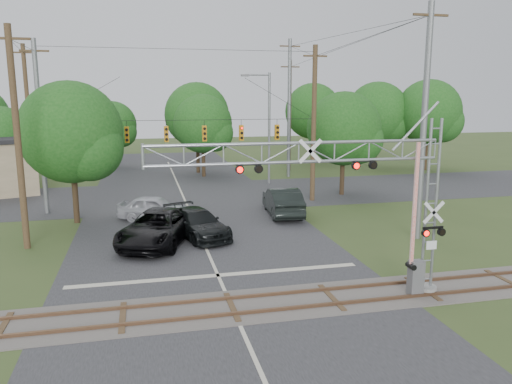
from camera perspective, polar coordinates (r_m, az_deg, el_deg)
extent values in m
plane|color=#364821|center=(17.57, -1.54, -15.70)|extent=(160.00, 160.00, 0.00)
cube|color=#28282A|center=(26.76, -5.84, -6.20)|extent=(14.00, 90.00, 0.02)
cube|color=#28282A|center=(40.29, -8.37, -0.42)|extent=(90.00, 12.00, 0.02)
cube|color=#534E48|center=(19.34, -2.75, -13.04)|extent=(90.00, 3.20, 0.05)
cube|color=brown|center=(18.66, -2.35, -13.73)|extent=(90.00, 0.12, 0.14)
cube|color=brown|center=(19.96, -3.14, -12.03)|extent=(90.00, 0.12, 0.14)
cylinder|color=gray|center=(21.76, 18.78, -10.47)|extent=(0.88, 0.88, 0.29)
cube|color=silver|center=(20.88, 19.42, -5.75)|extent=(0.44, 0.03, 0.34)
cube|color=#5D5D5F|center=(21.11, 17.79, -9.38)|extent=(0.54, 0.44, 1.47)
cube|color=red|center=(20.17, 17.68, -1.49)|extent=(0.14, 0.09, 4.89)
cylinder|color=slate|center=(36.03, -23.41, 6.68)|extent=(0.32, 0.32, 11.50)
cylinder|color=#3F301D|center=(37.63, 6.61, 7.64)|extent=(0.36, 0.36, 11.50)
cylinder|color=black|center=(35.57, -8.10, 8.14)|extent=(19.00, 0.03, 0.03)
cube|color=#C57B0D|center=(35.67, -18.85, 6.14)|extent=(0.30, 0.30, 1.10)
cube|color=#C57B0D|center=(35.50, -14.54, 6.36)|extent=(0.30, 0.30, 1.10)
cube|color=#C57B0D|center=(35.53, -10.21, 6.54)|extent=(0.30, 0.30, 1.10)
cube|color=#C57B0D|center=(35.77, -5.92, 6.68)|extent=(0.30, 0.30, 1.10)
cube|color=#C57B0D|center=(36.19, -1.70, 6.78)|extent=(0.30, 0.30, 1.10)
cube|color=#C57B0D|center=(36.81, 2.41, 6.85)|extent=(0.30, 0.30, 1.10)
imported|color=black|center=(27.42, -11.18, -3.99)|extent=(5.14, 7.17, 1.81)
imported|color=black|center=(28.42, -6.76, -3.57)|extent=(3.92, 5.84, 1.57)
imported|color=#B0B1B8|center=(32.71, -11.52, -1.79)|extent=(4.97, 3.17, 1.57)
imported|color=black|center=(33.43, 3.06, -1.06)|extent=(2.47, 5.79, 1.86)
cylinder|color=slate|center=(44.61, 1.52, 7.17)|extent=(0.22, 0.22, 9.86)
cylinder|color=slate|center=(44.29, 0.14, 13.24)|extent=(2.19, 0.13, 0.13)
cube|color=#5D5D5F|center=(44.05, -1.29, 13.18)|extent=(0.66, 0.27, 0.16)
cylinder|color=#3F301D|center=(44.93, -24.52, 7.55)|extent=(0.34, 0.34, 11.94)
cube|color=#3F301D|center=(45.01, -25.06, 14.24)|extent=(2.00, 0.12, 0.12)
cylinder|color=slate|center=(48.85, 3.81, 9.41)|extent=(0.34, 0.34, 13.16)
cube|color=#3F301D|center=(49.04, 3.90, 16.29)|extent=(2.00, 0.12, 0.12)
cylinder|color=#3F301D|center=(28.00, -25.58, 5.34)|extent=(0.34, 0.34, 11.31)
cube|color=#3F301D|center=(28.04, -26.44, 15.45)|extent=(2.00, 0.12, 0.12)
cylinder|color=slate|center=(28.53, 18.63, 7.30)|extent=(0.34, 0.34, 12.68)
cube|color=#3F301D|center=(28.79, 19.35, 18.55)|extent=(2.00, 0.12, 0.12)
cylinder|color=#3F301D|center=(53.07, 3.86, 8.63)|extent=(0.34, 0.34, 11.49)
cube|color=#3F301D|center=(53.11, 3.93, 14.08)|extent=(2.00, 0.12, 0.12)
cylinder|color=#352618|center=(48.86, -26.74, 2.41)|extent=(0.36, 0.36, 3.21)
sphere|color=#184C15|center=(48.57, -27.04, 5.81)|extent=(4.96, 4.96, 4.96)
cylinder|color=#352618|center=(33.10, -19.98, 0.09)|extent=(0.36, 0.36, 4.03)
sphere|color=#184C15|center=(32.65, -20.40, 6.42)|extent=(6.23, 6.23, 6.23)
cylinder|color=#352618|center=(57.77, -15.91, 4.38)|extent=(0.36, 0.36, 3.35)
sphere|color=#184C15|center=(57.52, -16.07, 7.39)|extent=(5.18, 5.18, 5.18)
cylinder|color=#352618|center=(49.41, -6.02, 3.88)|extent=(0.36, 0.36, 3.69)
sphere|color=#184C15|center=(49.11, -6.10, 7.77)|extent=(5.70, 5.70, 5.70)
cylinder|color=#352618|center=(51.89, -6.67, 4.51)|extent=(0.36, 0.36, 4.23)
sphere|color=#184C15|center=(51.61, -6.76, 8.76)|extent=(6.54, 6.54, 6.54)
cylinder|color=#352618|center=(40.64, 9.83, 2.32)|extent=(0.36, 0.36, 3.77)
sphere|color=#184C15|center=(40.27, 9.99, 7.15)|extent=(5.83, 5.83, 5.83)
cylinder|color=#352618|center=(60.89, 6.46, 5.49)|extent=(0.36, 0.36, 4.30)
sphere|color=#184C15|center=(60.65, 6.54, 9.17)|extent=(6.64, 6.64, 6.64)
cylinder|color=#352618|center=(56.16, 13.50, 4.80)|extent=(0.36, 0.36, 4.30)
sphere|color=#184C15|center=(55.89, 13.68, 8.78)|extent=(6.64, 6.64, 6.64)
cylinder|color=#352618|center=(56.60, 18.86, 4.61)|extent=(0.36, 0.36, 4.40)
sphere|color=#184C15|center=(56.34, 19.12, 8.65)|extent=(6.80, 6.80, 6.80)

